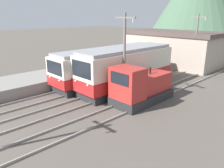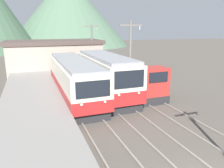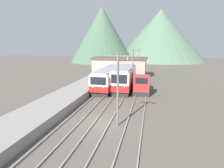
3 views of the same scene
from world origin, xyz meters
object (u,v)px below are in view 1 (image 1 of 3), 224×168
Objects in this scene: commuter_train_left at (110,66)px; shunting_locomotive at (140,87)px; catenary_mast_mid at (124,54)px; catenary_mast_far at (196,42)px; commuter_train_center at (127,70)px.

commuter_train_left reaches higher than shunting_locomotive.
catenary_mast_mid is 1.00× the size of catenary_mast_far.
shunting_locomotive is 11.85m from catenary_mast_far.
commuter_train_center reaches higher than commuter_train_left.
catenary_mast_mid is at bearing -170.26° from shunting_locomotive.
shunting_locomotive is 2.88m from catenary_mast_mid.
commuter_train_left is 10.40m from catenary_mast_far.
commuter_train_left is 2.86m from commuter_train_center.
commuter_train_left is at bearing 149.77° from catenary_mast_mid.
shunting_locomotive is at bearing -21.24° from commuter_train_left.
shunting_locomotive is at bearing 9.74° from catenary_mast_mid.
catenary_mast_mid reaches higher than commuter_train_center.
shunting_locomotive is at bearing -29.34° from commuter_train_center.
commuter_train_center is 10.10m from catenary_mast_far.
shunting_locomotive is 0.79× the size of catenary_mast_mid.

